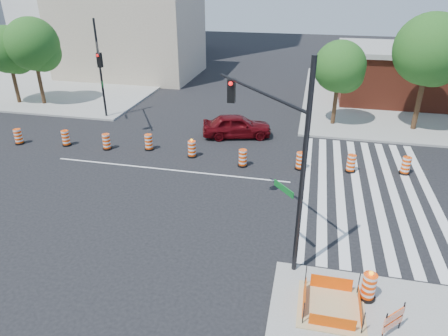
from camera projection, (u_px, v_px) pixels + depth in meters
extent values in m
plane|color=black|center=(169.00, 170.00, 23.09)|extent=(120.00, 120.00, 0.00)
cube|color=gray|center=(431.00, 101.00, 35.26)|extent=(22.00, 22.00, 0.15)
cube|color=gray|center=(66.00, 79.00, 42.39)|extent=(22.00, 22.00, 0.15)
cube|color=silver|center=(305.00, 184.00, 21.54)|extent=(0.45, 13.50, 0.01)
cube|color=silver|center=(322.00, 185.00, 21.36)|extent=(0.45, 13.50, 0.01)
cube|color=silver|center=(340.00, 187.00, 21.18)|extent=(0.45, 13.50, 0.01)
cube|color=silver|center=(357.00, 189.00, 21.00)|extent=(0.45, 13.50, 0.01)
cube|color=silver|center=(375.00, 191.00, 20.82)|extent=(0.45, 13.50, 0.01)
cube|color=silver|center=(393.00, 193.00, 20.65)|extent=(0.45, 13.50, 0.01)
cube|color=silver|center=(412.00, 195.00, 20.47)|extent=(0.45, 13.50, 0.01)
cube|color=silver|center=(431.00, 197.00, 20.29)|extent=(0.45, 13.50, 0.01)
cube|color=silver|center=(169.00, 170.00, 23.08)|extent=(14.00, 0.12, 0.01)
cube|color=tan|center=(331.00, 308.00, 13.34)|extent=(2.20, 2.20, 0.05)
cube|color=#EA4A04|center=(332.00, 323.00, 12.44)|extent=(1.44, 0.02, 0.55)
cube|color=#EA4A04|center=(331.00, 283.00, 14.02)|extent=(1.44, 0.02, 0.55)
cube|color=#EA4A04|center=(304.00, 298.00, 13.41)|extent=(0.02, 1.44, 0.55)
cube|color=#EA4A04|center=(360.00, 306.00, 13.05)|extent=(0.02, 1.44, 0.55)
cylinder|color=black|center=(303.00, 314.00, 12.54)|extent=(0.04, 0.04, 0.90)
cylinder|color=black|center=(363.00, 324.00, 12.19)|extent=(0.04, 0.04, 0.90)
cylinder|color=black|center=(306.00, 276.00, 14.12)|extent=(0.04, 0.04, 0.90)
cylinder|color=black|center=(359.00, 284.00, 13.76)|extent=(0.04, 0.04, 0.90)
cube|color=maroon|center=(436.00, 78.00, 34.37)|extent=(16.00, 8.00, 4.20)
cube|color=gray|center=(443.00, 51.00, 33.35)|extent=(16.50, 8.50, 0.40)
cube|color=tan|center=(130.00, 28.00, 42.54)|extent=(14.00, 10.00, 10.00)
imported|color=#4F060B|center=(237.00, 126.00, 27.40)|extent=(5.03, 3.08, 1.60)
cylinder|color=black|center=(303.00, 176.00, 13.39)|extent=(0.18, 0.18, 7.94)
cylinder|color=black|center=(258.00, 91.00, 14.80)|extent=(3.94, 4.62, 0.12)
cube|color=black|center=(231.00, 91.00, 16.68)|extent=(0.32, 0.28, 0.99)
sphere|color=#FF0C0C|center=(231.00, 84.00, 16.37)|extent=(0.18, 0.18, 0.18)
cube|color=#0C591E|center=(284.00, 189.00, 14.62)|extent=(0.80, 0.93, 0.25)
cylinder|color=black|center=(100.00, 69.00, 29.77)|extent=(0.16, 0.16, 7.23)
cylinder|color=black|center=(98.00, 48.00, 26.58)|extent=(2.84, 4.74, 0.11)
cube|color=black|center=(100.00, 60.00, 25.15)|extent=(0.29, 0.25, 0.90)
sphere|color=#FF0C0C|center=(97.00, 55.00, 24.85)|extent=(0.16, 0.16, 0.16)
cube|color=#0C591E|center=(102.00, 84.00, 29.40)|extent=(0.58, 0.95, 0.23)
cylinder|color=black|center=(366.00, 297.00, 13.75)|extent=(0.60, 0.60, 0.10)
cylinder|color=#FF4505|center=(369.00, 286.00, 13.53)|extent=(0.48, 0.48, 0.94)
sphere|color=#FF990C|center=(371.00, 273.00, 13.29)|extent=(0.16, 0.16, 0.16)
cube|color=#FF4505|center=(395.00, 316.00, 12.06)|extent=(0.69, 0.68, 0.30)
cube|color=#FF4505|center=(392.00, 324.00, 12.21)|extent=(0.69, 0.68, 0.24)
cylinder|color=black|center=(384.00, 327.00, 11.96)|extent=(0.04, 0.04, 1.09)
cylinder|color=black|center=(402.00, 316.00, 12.35)|extent=(0.04, 0.04, 1.09)
cylinder|color=#382314|center=(15.00, 80.00, 33.85)|extent=(0.31, 0.31, 4.09)
sphere|color=#164F18|center=(7.00, 49.00, 32.72)|extent=(3.83, 3.83, 3.83)
sphere|color=#164F18|center=(17.00, 57.00, 33.16)|extent=(2.81, 2.81, 2.81)
sphere|color=#164F18|center=(3.00, 55.00, 32.80)|extent=(2.55, 2.55, 2.55)
cylinder|color=#382314|center=(39.00, 79.00, 33.48)|extent=(0.31, 0.31, 4.52)
sphere|color=#164F18|center=(32.00, 44.00, 32.23)|extent=(4.24, 4.24, 4.24)
sphere|color=#164F18|center=(42.00, 53.00, 32.70)|extent=(3.11, 3.11, 3.11)
sphere|color=#164F18|center=(28.00, 50.00, 32.33)|extent=(2.83, 2.83, 2.83)
cylinder|color=#382314|center=(335.00, 100.00, 29.02)|extent=(0.30, 0.30, 3.87)
sphere|color=#164F18|center=(340.00, 66.00, 27.96)|extent=(3.63, 3.63, 3.63)
sphere|color=#164F18|center=(345.00, 75.00, 28.38)|extent=(2.66, 2.66, 2.66)
sphere|color=#164F18|center=(333.00, 72.00, 28.03)|extent=(2.42, 2.42, 2.42)
cylinder|color=#382314|center=(420.00, 96.00, 27.74)|extent=(0.35, 0.35, 5.07)
sphere|color=#164F18|center=(430.00, 49.00, 26.35)|extent=(4.75, 4.75, 4.75)
sphere|color=#164F18|center=(435.00, 61.00, 26.88)|extent=(3.49, 3.49, 3.49)
sphere|color=#164F18|center=(422.00, 57.00, 26.46)|extent=(3.17, 3.17, 3.17)
cylinder|color=black|center=(20.00, 143.00, 26.58)|extent=(0.60, 0.60, 0.10)
cylinder|color=#FF4505|center=(18.00, 136.00, 26.36)|extent=(0.48, 0.48, 0.95)
cylinder|color=black|center=(67.00, 145.00, 26.34)|extent=(0.60, 0.60, 0.10)
cylinder|color=#FF4505|center=(66.00, 138.00, 26.12)|extent=(0.48, 0.48, 0.95)
cylinder|color=black|center=(107.00, 148.00, 25.78)|extent=(0.60, 0.60, 0.10)
cylinder|color=#FF4505|center=(106.00, 141.00, 25.56)|extent=(0.48, 0.48, 0.95)
cylinder|color=black|center=(149.00, 149.00, 25.71)|extent=(0.60, 0.60, 0.10)
cylinder|color=#FF4505|center=(149.00, 142.00, 25.49)|extent=(0.48, 0.48, 0.95)
cylinder|color=black|center=(192.00, 156.00, 24.72)|extent=(0.60, 0.60, 0.10)
cylinder|color=#FF4505|center=(192.00, 148.00, 24.50)|extent=(0.48, 0.48, 0.95)
sphere|color=#FF990C|center=(192.00, 140.00, 24.26)|extent=(0.16, 0.16, 0.16)
cylinder|color=black|center=(243.00, 165.00, 23.52)|extent=(0.60, 0.60, 0.10)
cylinder|color=#FF4505|center=(243.00, 157.00, 23.30)|extent=(0.48, 0.48, 0.95)
cylinder|color=black|center=(300.00, 168.00, 23.17)|extent=(0.60, 0.60, 0.10)
cylinder|color=#FF4505|center=(300.00, 160.00, 22.95)|extent=(0.48, 0.48, 0.95)
cylinder|color=black|center=(350.00, 171.00, 22.86)|extent=(0.60, 0.60, 0.10)
cylinder|color=#FF4505|center=(351.00, 163.00, 22.64)|extent=(0.48, 0.48, 0.95)
cylinder|color=black|center=(404.00, 173.00, 22.60)|extent=(0.60, 0.60, 0.10)
cylinder|color=#FF4505|center=(406.00, 165.00, 22.38)|extent=(0.48, 0.48, 0.95)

